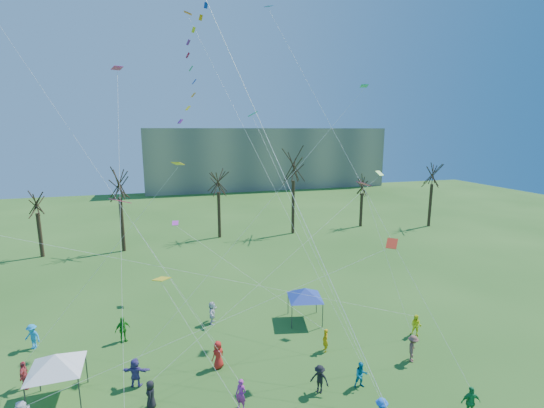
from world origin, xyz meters
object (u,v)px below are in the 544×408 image
object	(u,v)px
distant_building	(266,158)
big_box_kite	(200,53)
canopy_tent_blue	(305,293)
canopy_tent_white	(56,361)

from	to	relation	value
distant_building	big_box_kite	world-z (taller)	big_box_kite
canopy_tent_blue	distant_building	bearing A→B (deg)	77.19
big_box_kite	canopy_tent_blue	world-z (taller)	big_box_kite
canopy_tent_white	big_box_kite	bearing A→B (deg)	2.79
big_box_kite	canopy_tent_blue	bearing A→B (deg)	28.67
distant_building	canopy_tent_blue	size ratio (longest dim) A/B	17.09
distant_building	big_box_kite	distance (m)	78.10
canopy_tent_blue	big_box_kite	bearing A→B (deg)	-151.33
distant_building	canopy_tent_white	xyz separation A→B (m)	(-31.91, -74.02, -5.10)
big_box_kite	canopy_tent_white	xyz separation A→B (m)	(-8.30, -0.40, -16.19)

